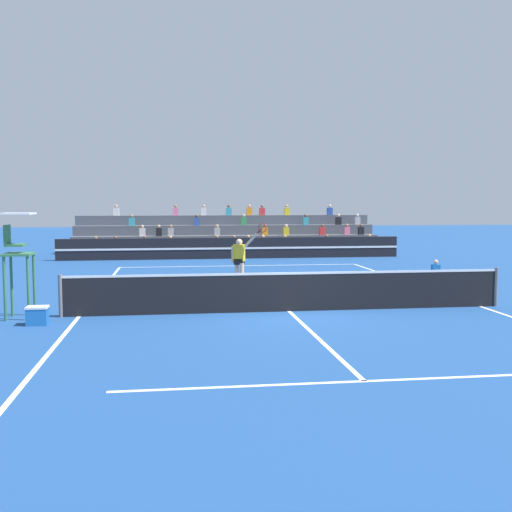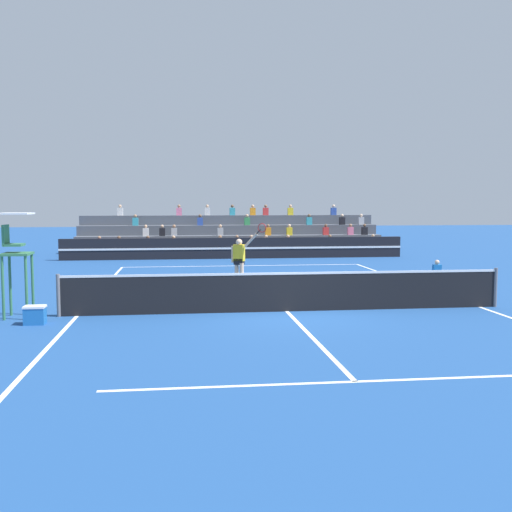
% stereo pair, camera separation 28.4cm
% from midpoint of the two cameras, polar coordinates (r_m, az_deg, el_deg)
% --- Properties ---
extents(ground_plane, '(120.00, 120.00, 0.00)m').
position_cam_midpoint_polar(ground_plane, '(16.22, 2.66, -5.29)').
color(ground_plane, navy).
extents(court_lines, '(11.10, 23.90, 0.01)m').
position_cam_midpoint_polar(court_lines, '(16.22, 2.66, -5.27)').
color(court_lines, white).
rests_on(court_lines, ground).
extents(tennis_net, '(12.00, 0.10, 1.10)m').
position_cam_midpoint_polar(tennis_net, '(16.13, 2.67, -3.39)').
color(tennis_net, slate).
rests_on(tennis_net, ground).
extents(sponsor_banner_wall, '(18.00, 0.26, 1.10)m').
position_cam_midpoint_polar(sponsor_banner_wall, '(31.52, -2.54, 0.75)').
color(sponsor_banner_wall, black).
rests_on(sponsor_banner_wall, ground).
extents(bleacher_stand, '(17.14, 3.80, 2.83)m').
position_cam_midpoint_polar(bleacher_stand, '(34.64, -3.01, 1.61)').
color(bleacher_stand, '#4C515B').
rests_on(bleacher_stand, ground).
extents(umpire_chair, '(0.76, 0.84, 2.67)m').
position_cam_midpoint_polar(umpire_chair, '(16.24, -22.29, 0.47)').
color(umpire_chair, '#337047').
rests_on(umpire_chair, ground).
extents(ball_kid_courtside, '(0.30, 0.36, 0.84)m').
position_cam_midpoint_polar(ball_kid_courtside, '(22.92, 16.39, -1.61)').
color(ball_kid_courtside, black).
rests_on(ball_kid_courtside, ground).
extents(tennis_player, '(1.18, 0.77, 2.31)m').
position_cam_midpoint_polar(tennis_player, '(20.21, -1.93, -0.43)').
color(tennis_player, beige).
rests_on(tennis_player, ground).
extents(tennis_ball, '(0.07, 0.07, 0.07)m').
position_cam_midpoint_polar(tennis_ball, '(19.59, 9.56, -3.46)').
color(tennis_ball, '#C6DB33').
rests_on(tennis_ball, ground).
extents(equipment_cooler, '(0.50, 0.38, 0.45)m').
position_cam_midpoint_polar(equipment_cooler, '(15.37, -20.60, -5.33)').
color(equipment_cooler, '#1E66B2').
rests_on(equipment_cooler, ground).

